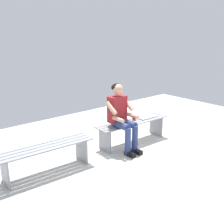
{
  "coord_description": "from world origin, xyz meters",
  "views": [
    {
      "loc": [
        3.58,
        3.62,
        2.14
      ],
      "look_at": [
        0.67,
        0.15,
        0.8
      ],
      "focal_mm": 42.72,
      "sensor_mm": 36.0,
      "label": 1
    }
  ],
  "objects_px": {
    "bench_near": "(132,126)",
    "bench_far": "(46,152)",
    "apple": "(134,118)",
    "person_seated": "(121,114)",
    "book_open": "(148,117)"
  },
  "relations": [
    {
      "from": "bench_near",
      "to": "book_open",
      "type": "distance_m",
      "value": 0.41
    },
    {
      "from": "apple",
      "to": "book_open",
      "type": "height_order",
      "value": "apple"
    },
    {
      "from": "person_seated",
      "to": "apple",
      "type": "relative_size",
      "value": 14.47
    },
    {
      "from": "bench_near",
      "to": "person_seated",
      "type": "distance_m",
      "value": 0.54
    },
    {
      "from": "bench_near",
      "to": "apple",
      "type": "relative_size",
      "value": 18.82
    },
    {
      "from": "bench_far",
      "to": "person_seated",
      "type": "xyz_separation_m",
      "value": [
        -1.51,
        0.1,
        0.35
      ]
    },
    {
      "from": "person_seated",
      "to": "bench_far",
      "type": "bearing_deg",
      "value": -3.83
    },
    {
      "from": "bench_far",
      "to": "apple",
      "type": "bearing_deg",
      "value": -179.21
    },
    {
      "from": "person_seated",
      "to": "book_open",
      "type": "bearing_deg",
      "value": -176.21
    },
    {
      "from": "bench_near",
      "to": "bench_far",
      "type": "height_order",
      "value": "same"
    },
    {
      "from": "apple",
      "to": "bench_near",
      "type": "bearing_deg",
      "value": 21.65
    },
    {
      "from": "bench_far",
      "to": "book_open",
      "type": "bearing_deg",
      "value": 178.78
    },
    {
      "from": "book_open",
      "to": "apple",
      "type": "bearing_deg",
      "value": -10.64
    },
    {
      "from": "person_seated",
      "to": "book_open",
      "type": "xyz_separation_m",
      "value": [
        -0.78,
        -0.05,
        -0.23
      ]
    },
    {
      "from": "bench_far",
      "to": "person_seated",
      "type": "relative_size",
      "value": 1.23
    }
  ]
}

